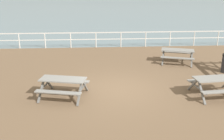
% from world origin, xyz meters
% --- Properties ---
extents(ground_plane, '(30.00, 24.00, 0.20)m').
position_xyz_m(ground_plane, '(0.00, 0.00, -0.10)').
color(ground_plane, brown).
extents(sea_band, '(142.00, 90.00, 0.01)m').
position_xyz_m(sea_band, '(0.00, 52.75, 0.00)').
color(sea_band, gray).
rests_on(sea_band, ground).
extents(seaward_railing, '(23.07, 0.07, 1.08)m').
position_xyz_m(seaward_railing, '(0.00, 7.75, 0.74)').
color(seaward_railing, white).
rests_on(seaward_railing, ground).
extents(picnic_table_near_left, '(1.92, 1.67, 0.80)m').
position_xyz_m(picnic_table_near_left, '(3.88, -0.88, 0.58)').
color(picnic_table_near_left, gray).
rests_on(picnic_table_near_left, ground).
extents(picnic_table_near_right, '(2.09, 1.87, 0.80)m').
position_xyz_m(picnic_table_near_right, '(-2.24, -0.58, 0.58)').
color(picnic_table_near_right, gray).
rests_on(picnic_table_near_right, ground).
extents(picnic_table_far_left, '(2.16, 1.96, 0.80)m').
position_xyz_m(picnic_table_far_left, '(3.72, 3.72, 0.58)').
color(picnic_table_far_left, gray).
rests_on(picnic_table_far_left, ground).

